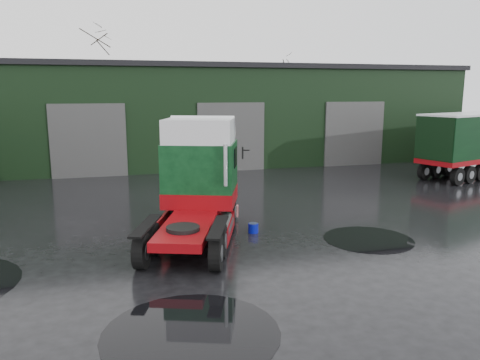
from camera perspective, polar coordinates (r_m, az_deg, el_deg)
name	(u,v)px	position (r m, az deg, el deg)	size (l,w,h in m)	color
ground	(281,249)	(14.27, 4.98, -8.32)	(100.00, 100.00, 0.00)	black
warehouse	(210,113)	(33.35, -3.64, 8.20)	(32.40, 12.40, 6.30)	black
hero_tractor	(192,184)	(14.23, -5.91, -0.43)	(2.61, 6.14, 3.81)	#0B3416
wash_bucket	(253,228)	(15.71, 1.62, -5.87)	(0.34, 0.34, 0.32)	#060E92
tree_back_a	(95,90)	(42.66, -17.25, 10.45)	(4.40, 4.40, 9.50)	black
tree_back_b	(272,101)	(45.11, 3.86, 9.62)	(4.40, 4.40, 7.50)	black
puddle_0	(191,333)	(9.68, -5.97, -18.06)	(3.53, 3.53, 0.01)	black
puddle_1	(368,239)	(15.61, 15.35, -6.97)	(2.84, 2.84, 0.01)	black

